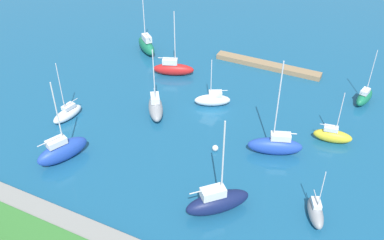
% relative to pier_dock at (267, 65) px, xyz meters
% --- Properties ---
extents(water, '(160.00, 160.00, 0.00)m').
position_rel_pier_dock_xyz_m(water, '(4.25, 16.55, -0.45)').
color(water, '#19567F').
rests_on(water, ground).
extents(pier_dock, '(19.48, 2.00, 0.90)m').
position_rel_pier_dock_xyz_m(pier_dock, '(0.00, 0.00, 0.00)').
color(pier_dock, '#997A56').
rests_on(pier_dock, ground).
extents(breakwater, '(69.55, 2.76, 1.09)m').
position_rel_pier_dock_xyz_m(breakwater, '(4.25, 45.84, 0.09)').
color(breakwater, gray).
rests_on(breakwater, ground).
extents(sailboat_blue_off_beacon, '(7.74, 4.62, 14.29)m').
position_rel_pier_dock_xyz_m(sailboat_blue_off_beacon, '(-8.50, 22.89, 0.98)').
color(sailboat_blue_off_beacon, '#2347B2').
rests_on(sailboat_blue_off_beacon, water).
extents(sailboat_gray_lone_south, '(5.60, 6.90, 11.20)m').
position_rel_pier_dock_xyz_m(sailboat_gray_lone_south, '(10.97, 21.77, 0.77)').
color(sailboat_gray_lone_south, gray).
rests_on(sailboat_gray_lone_south, water).
extents(sailboat_green_center_basin, '(2.84, 5.39, 9.27)m').
position_rel_pier_dock_xyz_m(sailboat_green_center_basin, '(-17.57, 4.37, 0.66)').
color(sailboat_green_center_basin, '#19724C').
rests_on(sailboat_green_center_basin, water).
extents(sailboat_white_by_breakwater, '(5.95, 4.32, 8.10)m').
position_rel_pier_dock_xyz_m(sailboat_white_by_breakwater, '(4.03, 15.70, 0.59)').
color(sailboat_white_by_breakwater, white).
rests_on(sailboat_white_by_breakwater, water).
extents(sailboat_yellow_far_north, '(5.58, 2.62, 8.21)m').
position_rel_pier_dock_xyz_m(sailboat_yellow_far_north, '(-15.03, 16.79, 0.60)').
color(sailboat_yellow_far_north, yellow).
rests_on(sailboat_yellow_far_north, water).
extents(sailboat_red_outer_mooring, '(7.51, 4.52, 11.84)m').
position_rel_pier_dock_xyz_m(sailboat_red_outer_mooring, '(14.25, 9.86, 0.81)').
color(sailboat_red_outer_mooring, red).
rests_on(sailboat_red_outer_mooring, water).
extents(sailboat_navy_east_end, '(7.31, 7.39, 12.94)m').
position_rel_pier_dock_xyz_m(sailboat_navy_east_end, '(-5.53, 36.00, 1.03)').
color(sailboat_navy_east_end, '#141E4C').
rests_on(sailboat_navy_east_end, water).
extents(sailboat_blue_west_end, '(4.94, 7.59, 11.97)m').
position_rel_pier_dock_xyz_m(sailboat_blue_west_end, '(16.78, 36.68, 1.11)').
color(sailboat_blue_west_end, '#2347B2').
rests_on(sailboat_blue_west_end, water).
extents(sailboat_gray_mid_basin, '(3.45, 5.04, 7.44)m').
position_rel_pier_dock_xyz_m(sailboat_gray_mid_basin, '(-16.21, 32.13, 0.54)').
color(sailboat_gray_mid_basin, gray).
rests_on(sailboat_gray_mid_basin, water).
extents(sailboat_green_lone_north, '(6.66, 6.01, 12.90)m').
position_rel_pier_dock_xyz_m(sailboat_green_lone_north, '(23.03, 4.36, 1.05)').
color(sailboat_green_lone_north, '#19724C').
rests_on(sailboat_green_lone_north, water).
extents(sailboat_white_far_south, '(2.64, 5.57, 9.65)m').
position_rel_pier_dock_xyz_m(sailboat_white_far_south, '(22.43, 28.79, 0.49)').
color(sailboat_white_far_south, white).
rests_on(sailboat_white_far_south, water).
extents(mooring_buoy_white, '(0.87, 0.87, 0.87)m').
position_rel_pier_dock_xyz_m(mooring_buoy_white, '(-0.93, 25.97, -0.02)').
color(mooring_buoy_white, white).
rests_on(mooring_buoy_white, water).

